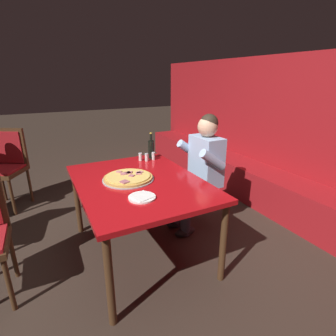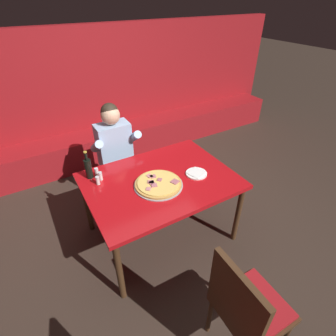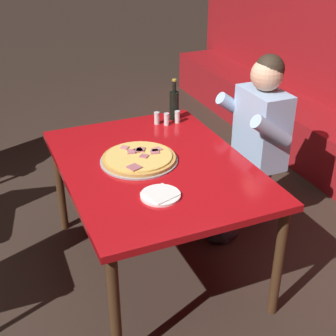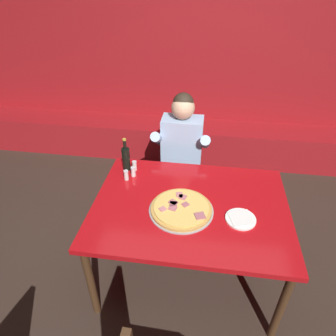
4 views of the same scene
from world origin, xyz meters
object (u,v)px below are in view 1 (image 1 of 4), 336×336
at_px(plate_white_paper, 142,197).
at_px(beer_bottle, 151,149).
at_px(shaker_parmesan, 153,156).
at_px(main_dining_table, 139,188).
at_px(dining_chair_far_left, 6,162).
at_px(pizza, 128,178).
at_px(shaker_oregano, 147,158).
at_px(shaker_red_pepper_flakes, 140,157).
at_px(diner_seated_blue_shirt, 199,168).

relative_size(plate_white_paper, beer_bottle, 0.72).
bearing_deg(shaker_parmesan, beer_bottle, 174.90).
distance_m(main_dining_table, dining_chair_far_left, 2.08).
bearing_deg(pizza, shaker_oregano, 140.40).
xyz_separation_m(main_dining_table, shaker_oregano, (-0.49, 0.28, 0.11)).
distance_m(shaker_red_pepper_flakes, diner_seated_blue_shirt, 0.65).
distance_m(shaker_red_pepper_flakes, dining_chair_far_left, 1.84).
bearing_deg(shaker_red_pepper_flakes, pizza, -32.43).
bearing_deg(pizza, shaker_parmesan, 135.00).
bearing_deg(dining_chair_far_left, shaker_red_pepper_flakes, 49.17).
height_order(shaker_oregano, shaker_red_pepper_flakes, same).
xyz_separation_m(shaker_red_pepper_flakes, dining_chair_far_left, (-1.19, -1.38, -0.20)).
relative_size(main_dining_table, plate_white_paper, 6.75).
xyz_separation_m(shaker_oregano, diner_seated_blue_shirt, (0.34, 0.46, -0.09)).
bearing_deg(dining_chair_far_left, shaker_oregano, 49.23).
height_order(plate_white_paper, shaker_oregano, shaker_oregano).
height_order(main_dining_table, diner_seated_blue_shirt, diner_seated_blue_shirt).
distance_m(shaker_parmesan, dining_chair_far_left, 1.97).
distance_m(pizza, dining_chair_far_left, 2.00).
bearing_deg(plate_white_paper, beer_bottle, 152.50).
xyz_separation_m(beer_bottle, diner_seated_blue_shirt, (0.42, 0.37, -0.16)).
distance_m(pizza, diner_seated_blue_shirt, 0.83).
height_order(beer_bottle, shaker_red_pepper_flakes, beer_bottle).
bearing_deg(pizza, diner_seated_blue_shirt, 96.28).
bearing_deg(main_dining_table, shaker_red_pepper_flakes, 156.95).
bearing_deg(shaker_oregano, main_dining_table, -29.90).
relative_size(main_dining_table, shaker_red_pepper_flakes, 16.47).
bearing_deg(shaker_oregano, diner_seated_blue_shirt, 53.32).
relative_size(shaker_oregano, shaker_parmesan, 1.00).
bearing_deg(shaker_parmesan, pizza, -45.00).
xyz_separation_m(plate_white_paper, dining_chair_far_left, (-2.08, -1.05, -0.17)).
height_order(main_dining_table, shaker_red_pepper_flakes, shaker_red_pepper_flakes).
relative_size(pizza, diner_seated_blue_shirt, 0.36).
distance_m(beer_bottle, shaker_red_pepper_flakes, 0.17).
bearing_deg(beer_bottle, main_dining_table, -33.20).
bearing_deg(diner_seated_blue_shirt, pizza, -83.72).
height_order(pizza, shaker_oregano, shaker_oregano).
distance_m(main_dining_table, shaker_red_pepper_flakes, 0.59).
distance_m(plate_white_paper, shaker_red_pepper_flakes, 0.95).
relative_size(pizza, dining_chair_far_left, 0.45).
relative_size(shaker_red_pepper_flakes, dining_chair_far_left, 0.08).
relative_size(plate_white_paper, shaker_oregano, 2.44).
height_order(pizza, diner_seated_blue_shirt, diner_seated_blue_shirt).
distance_m(main_dining_table, diner_seated_blue_shirt, 0.76).
relative_size(shaker_parmesan, shaker_red_pepper_flakes, 1.00).
bearing_deg(main_dining_table, plate_white_paper, -16.86).
relative_size(main_dining_table, diner_seated_blue_shirt, 1.11).
height_order(shaker_red_pepper_flakes, dining_chair_far_left, dining_chair_far_left).
distance_m(diner_seated_blue_shirt, dining_chair_far_left, 2.47).
bearing_deg(dining_chair_far_left, beer_bottle, 52.79).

